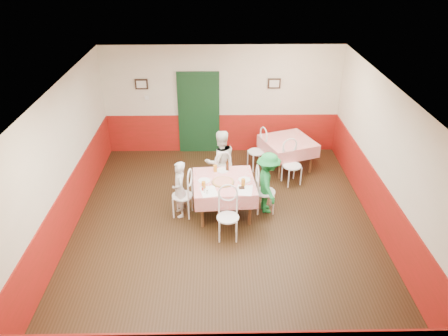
{
  "coord_description": "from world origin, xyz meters",
  "views": [
    {
      "loc": [
        -0.14,
        -7.09,
        5.14
      ],
      "look_at": [
        -0.0,
        0.51,
        1.05
      ],
      "focal_mm": 35.0,
      "sensor_mm": 36.0,
      "label": 1
    }
  ],
  "objects_px": {
    "second_table": "(287,154)",
    "main_table": "(224,197)",
    "pizza": "(223,182)",
    "diner_right": "(268,183)",
    "glass_a": "(204,185)",
    "chair_far": "(221,174)",
    "chair_left": "(182,196)",
    "glass_c": "(215,168)",
    "diner_left": "(179,189)",
    "glass_b": "(243,182)",
    "wallet": "(242,188)",
    "chair_right": "(265,192)",
    "chair_second_b": "(292,166)",
    "chair_second_a": "(257,152)",
    "chair_near": "(228,218)",
    "diner_far": "(220,162)",
    "beer_bottle": "(227,165)"
  },
  "relations": [
    {
      "from": "chair_far",
      "to": "chair_left",
      "type": "bearing_deg",
      "value": 31.58
    },
    {
      "from": "chair_right",
      "to": "chair_near",
      "type": "xyz_separation_m",
      "value": [
        -0.79,
        -0.91,
        0.0
      ]
    },
    {
      "from": "glass_c",
      "to": "diner_right",
      "type": "distance_m",
      "value": 1.14
    },
    {
      "from": "chair_near",
      "to": "glass_c",
      "type": "bearing_deg",
      "value": 101.87
    },
    {
      "from": "diner_right",
      "to": "diner_left",
      "type": "bearing_deg",
      "value": 88.13
    },
    {
      "from": "chair_near",
      "to": "diner_left",
      "type": "xyz_separation_m",
      "value": [
        -0.96,
        0.79,
        0.15
      ]
    },
    {
      "from": "diner_far",
      "to": "diner_right",
      "type": "height_order",
      "value": "diner_far"
    },
    {
      "from": "glass_b",
      "to": "wallet",
      "type": "height_order",
      "value": "glass_b"
    },
    {
      "from": "beer_bottle",
      "to": "chair_right",
      "type": "bearing_deg",
      "value": -25.42
    },
    {
      "from": "chair_right",
      "to": "chair_second_b",
      "type": "relative_size",
      "value": 1.0
    },
    {
      "from": "wallet",
      "to": "diner_far",
      "type": "distance_m",
      "value": 1.26
    },
    {
      "from": "chair_right",
      "to": "chair_near",
      "type": "distance_m",
      "value": 1.2
    },
    {
      "from": "chair_second_b",
      "to": "diner_left",
      "type": "height_order",
      "value": "diner_left"
    },
    {
      "from": "pizza",
      "to": "diner_left",
      "type": "xyz_separation_m",
      "value": [
        -0.88,
        0.01,
        -0.17
      ]
    },
    {
      "from": "chair_right",
      "to": "glass_b",
      "type": "height_order",
      "value": "glass_b"
    },
    {
      "from": "chair_left",
      "to": "chair_far",
      "type": "bearing_deg",
      "value": 149.1
    },
    {
      "from": "chair_right",
      "to": "glass_a",
      "type": "xyz_separation_m",
      "value": [
        -1.25,
        -0.34,
        0.38
      ]
    },
    {
      "from": "chair_second_a",
      "to": "pizza",
      "type": "xyz_separation_m",
      "value": [
        -0.85,
        -2.01,
        0.32
      ]
    },
    {
      "from": "main_table",
      "to": "chair_second_a",
      "type": "bearing_deg",
      "value": 66.73
    },
    {
      "from": "glass_b",
      "to": "glass_a",
      "type": "bearing_deg",
      "value": -173.86
    },
    {
      "from": "chair_right",
      "to": "glass_c",
      "type": "bearing_deg",
      "value": 69.87
    },
    {
      "from": "chair_near",
      "to": "diner_far",
      "type": "distance_m",
      "value": 1.77
    },
    {
      "from": "beer_bottle",
      "to": "glass_c",
      "type": "bearing_deg",
      "value": -173.36
    },
    {
      "from": "chair_far",
      "to": "glass_c",
      "type": "relative_size",
      "value": 6.21
    },
    {
      "from": "chair_second_a",
      "to": "diner_right",
      "type": "distance_m",
      "value": 1.89
    },
    {
      "from": "glass_a",
      "to": "beer_bottle",
      "type": "distance_m",
      "value": 0.86
    },
    {
      "from": "chair_right",
      "to": "main_table",
      "type": "bearing_deg",
      "value": 92.02
    },
    {
      "from": "glass_a",
      "to": "diner_right",
      "type": "relative_size",
      "value": 0.11
    },
    {
      "from": "main_table",
      "to": "wallet",
      "type": "xyz_separation_m",
      "value": [
        0.34,
        -0.3,
        0.4
      ]
    },
    {
      "from": "diner_right",
      "to": "pizza",
      "type": "bearing_deg",
      "value": 92.39
    },
    {
      "from": "wallet",
      "to": "diner_right",
      "type": "bearing_deg",
      "value": 29.03
    },
    {
      "from": "pizza",
      "to": "diner_right",
      "type": "distance_m",
      "value": 0.94
    },
    {
      "from": "wallet",
      "to": "chair_second_a",
      "type": "bearing_deg",
      "value": 73.64
    },
    {
      "from": "chair_right",
      "to": "diner_left",
      "type": "height_order",
      "value": "diner_left"
    },
    {
      "from": "main_table",
      "to": "pizza",
      "type": "distance_m",
      "value": 0.41
    },
    {
      "from": "diner_far",
      "to": "diner_right",
      "type": "bearing_deg",
      "value": 121.0
    },
    {
      "from": "chair_second_a",
      "to": "glass_c",
      "type": "distance_m",
      "value": 1.88
    },
    {
      "from": "chair_left",
      "to": "pizza",
      "type": "bearing_deg",
      "value": 99.3
    },
    {
      "from": "second_table",
      "to": "main_table",
      "type": "bearing_deg",
      "value": -129.26
    },
    {
      "from": "chair_second_a",
      "to": "chair_right",
      "type": "bearing_deg",
      "value": -19.94
    },
    {
      "from": "chair_right",
      "to": "glass_a",
      "type": "distance_m",
      "value": 1.35
    },
    {
      "from": "chair_far",
      "to": "chair_second_b",
      "type": "relative_size",
      "value": 1.0
    },
    {
      "from": "beer_bottle",
      "to": "wallet",
      "type": "distance_m",
      "value": 0.78
    },
    {
      "from": "chair_second_a",
      "to": "chair_near",
      "type": "bearing_deg",
      "value": -35.95
    },
    {
      "from": "chair_far",
      "to": "diner_left",
      "type": "height_order",
      "value": "diner_left"
    },
    {
      "from": "beer_bottle",
      "to": "wallet",
      "type": "height_order",
      "value": "beer_bottle"
    },
    {
      "from": "chair_right",
      "to": "beer_bottle",
      "type": "distance_m",
      "value": 0.96
    },
    {
      "from": "main_table",
      "to": "glass_a",
      "type": "xyz_separation_m",
      "value": [
        -0.4,
        -0.28,
        0.46
      ]
    },
    {
      "from": "main_table",
      "to": "glass_a",
      "type": "distance_m",
      "value": 0.67
    },
    {
      "from": "second_table",
      "to": "chair_far",
      "type": "relative_size",
      "value": 1.24
    }
  ]
}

